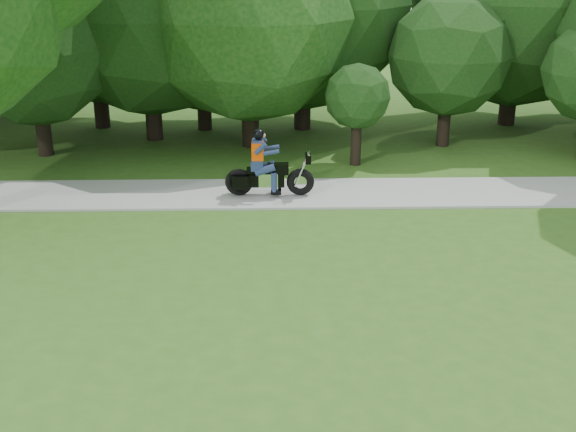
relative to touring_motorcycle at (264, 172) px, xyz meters
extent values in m
plane|color=#36601B|center=(3.57, -7.79, -0.65)|extent=(100.00, 100.00, 0.00)
cube|color=#A6A6A0|center=(3.57, 0.21, -0.62)|extent=(60.00, 2.20, 0.06)
cylinder|color=black|center=(-3.45, 5.70, 0.25)|extent=(0.50, 0.50, 1.80)
sphere|color=#113912|center=(-3.45, 5.70, 3.12)|extent=(6.05, 6.05, 6.05)
cylinder|color=black|center=(1.20, 6.99, 0.25)|extent=(0.54, 0.54, 1.80)
sphere|color=#113912|center=(1.20, 6.99, 3.35)|extent=(6.77, 6.77, 6.77)
cylinder|color=black|center=(5.34, 4.73, 0.11)|extent=(0.38, 0.38, 1.52)
sphere|color=#113912|center=(5.34, 4.73, 2.04)|extent=(3.58, 3.58, 3.58)
cylinder|color=black|center=(-5.43, 7.35, 0.25)|extent=(0.49, 0.49, 1.80)
sphere|color=#113912|center=(-5.43, 7.35, 3.02)|extent=(5.74, 5.74, 5.74)
cylinder|color=black|center=(-2.00, 6.99, 0.10)|extent=(0.45, 0.45, 1.49)
sphere|color=#113912|center=(-2.00, 6.99, 2.50)|extent=(5.09, 5.09, 5.09)
cylinder|color=black|center=(-0.45, 4.82, 0.25)|extent=(0.51, 0.51, 1.80)
sphere|color=#144614|center=(-0.45, 4.82, 3.14)|extent=(6.13, 6.13, 6.13)
cylinder|color=black|center=(-6.32, 3.94, 0.16)|extent=(0.42, 0.42, 1.63)
sphere|color=#113912|center=(-6.32, 3.94, 2.42)|extent=(4.43, 4.43, 4.43)
cylinder|color=black|center=(8.13, 7.50, 0.25)|extent=(0.55, 0.55, 1.80)
cylinder|color=black|center=(-8.96, 9.10, 0.25)|extent=(0.49, 0.49, 1.80)
cylinder|color=black|center=(2.49, 2.75, 0.01)|extent=(0.29, 0.29, 1.31)
sphere|color=#113912|center=(2.49, 2.75, 1.24)|extent=(1.78, 1.78, 1.78)
torus|color=black|center=(-0.60, 0.01, -0.26)|extent=(0.66, 0.20, 0.66)
torus|color=black|center=(0.86, -0.01, -0.26)|extent=(0.66, 0.20, 0.66)
cube|color=black|center=(-0.04, 0.00, -0.21)|extent=(1.05, 0.24, 0.30)
cube|color=silver|center=(0.10, 0.00, -0.21)|extent=(0.46, 0.33, 0.38)
cube|color=black|center=(0.34, 0.00, 0.07)|extent=(0.49, 0.29, 0.25)
cube|color=black|center=(-0.16, 0.00, 0.03)|extent=(0.49, 0.31, 0.09)
cylinder|color=silver|center=(0.90, -0.01, 0.07)|extent=(0.37, 0.05, 0.85)
cylinder|color=silver|center=(1.06, -0.01, 0.48)|extent=(0.04, 0.60, 0.03)
cube|color=black|center=(-0.55, -0.20, -0.21)|extent=(0.40, 0.12, 0.32)
cube|color=black|center=(-0.55, 0.21, -0.21)|extent=(0.40, 0.12, 0.32)
cube|color=navy|center=(-0.16, 0.00, 0.17)|extent=(0.29, 0.36, 0.23)
cube|color=navy|center=(-0.14, 0.00, 0.50)|extent=(0.25, 0.40, 0.53)
cube|color=#F64804|center=(-0.14, 0.00, 0.52)|extent=(0.28, 0.44, 0.41)
sphere|color=black|center=(-0.11, 0.00, 0.90)|extent=(0.26, 0.26, 0.26)
camera|label=1|loc=(0.19, -16.32, 4.95)|focal=45.00mm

